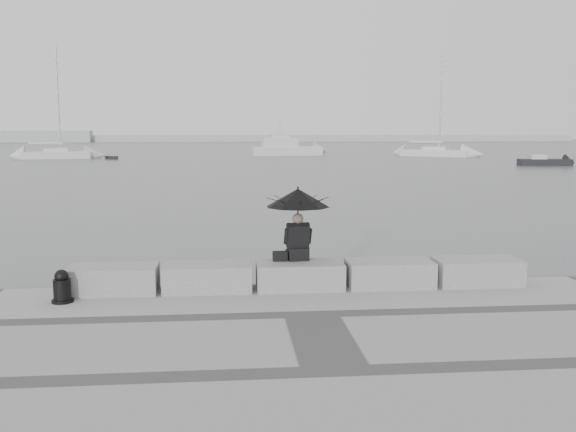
{
  "coord_description": "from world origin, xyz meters",
  "views": [
    {
      "loc": [
        -1.3,
        -12.01,
        3.47
      ],
      "look_at": [
        0.1,
        3.0,
        1.39
      ],
      "focal_mm": 40.0,
      "sensor_mm": 36.0,
      "label": 1
    }
  ],
  "objects": [
    {
      "name": "distant_landmass",
      "position": [
        -8.14,
        154.51,
        0.9
      ],
      "size": [
        180.0,
        8.0,
        2.8
      ],
      "color": "#A8ABAD",
      "rests_on": "ground"
    },
    {
      "name": "bag",
      "position": [
        -0.35,
        -0.27,
        1.09
      ],
      "size": [
        0.28,
        0.16,
        0.18
      ],
      "primitive_type": "cube",
      "color": "black",
      "rests_on": "stone_block_centre"
    },
    {
      "name": "ground",
      "position": [
        0.0,
        0.0,
        0.0
      ],
      "size": [
        360.0,
        360.0,
        0.0
      ],
      "primitive_type": "plane",
      "color": "#46484B",
      "rests_on": "ground"
    },
    {
      "name": "sailboat_left",
      "position": [
        -20.77,
        63.37,
        0.53
      ],
      "size": [
        7.77,
        3.64,
        12.9
      ],
      "rotation": [
        0.0,
        0.0,
        0.17
      ],
      "color": "silver",
      "rests_on": "ground"
    },
    {
      "name": "seated_person",
      "position": [
        -0.01,
        -0.21,
        2.01
      ],
      "size": [
        1.2,
        1.2,
        1.39
      ],
      "rotation": [
        0.0,
        0.0,
        0.14
      ],
      "color": "black",
      "rests_on": "stone_block_centre"
    },
    {
      "name": "stone_block_far_right",
      "position": [
        3.4,
        -0.45,
        0.75
      ],
      "size": [
        1.6,
        0.8,
        0.5
      ],
      "primitive_type": "cube",
      "color": "slate",
      "rests_on": "promenade"
    },
    {
      "name": "stone_block_right",
      "position": [
        1.7,
        -0.45,
        0.75
      ],
      "size": [
        1.6,
        0.8,
        0.5
      ],
      "primitive_type": "cube",
      "color": "slate",
      "rests_on": "promenade"
    },
    {
      "name": "small_motorboat",
      "position": [
        28.1,
        45.33,
        0.32
      ],
      "size": [
        4.83,
        2.13,
        1.1
      ],
      "rotation": [
        0.0,
        0.0,
        -0.11
      ],
      "color": "black",
      "rests_on": "ground"
    },
    {
      "name": "stone_block_far_left",
      "position": [
        -3.4,
        -0.45,
        0.75
      ],
      "size": [
        1.6,
        0.8,
        0.5
      ],
      "primitive_type": "cube",
      "color": "slate",
      "rests_on": "promenade"
    },
    {
      "name": "sailboat_right",
      "position": [
        24.13,
        65.24,
        0.52
      ],
      "size": [
        8.17,
        6.53,
        12.9
      ],
      "rotation": [
        0.0,
        0.0,
        -0.58
      ],
      "color": "silver",
      "rests_on": "ground"
    },
    {
      "name": "stone_block_centre",
      "position": [
        0.0,
        -0.45,
        0.75
      ],
      "size": [
        1.6,
        0.8,
        0.5
      ],
      "primitive_type": "cube",
      "color": "slate",
      "rests_on": "promenade"
    },
    {
      "name": "motor_cruiser",
      "position": [
        6.18,
        69.71,
        0.89
      ],
      "size": [
        8.98,
        3.35,
        4.5
      ],
      "rotation": [
        0.0,
        0.0,
        0.06
      ],
      "color": "silver",
      "rests_on": "ground"
    },
    {
      "name": "dinghy",
      "position": [
        -14.27,
        61.71,
        0.23
      ],
      "size": [
        2.89,
        2.65,
        0.47
      ],
      "primitive_type": "imported",
      "rotation": [
        0.0,
        0.0,
        0.68
      ],
      "color": "gray",
      "rests_on": "ground"
    },
    {
      "name": "stone_block_left",
      "position": [
        -1.7,
        -0.45,
        0.75
      ],
      "size": [
        1.6,
        0.8,
        0.5
      ],
      "primitive_type": "cube",
      "color": "slate",
      "rests_on": "promenade"
    },
    {
      "name": "mooring_bollard",
      "position": [
        -4.15,
        -1.03,
        0.74
      ],
      "size": [
        0.37,
        0.37,
        0.58
      ],
      "color": "black",
      "rests_on": "promenade"
    }
  ]
}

